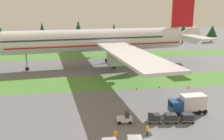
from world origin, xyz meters
The scene contains 15 objects.
grass_strip_near centered at (0.00, 30.32, 0.00)m, with size 320.00×13.07×0.01m, color #4C8438.
grass_strip_far centered at (0.00, 68.47, 0.00)m, with size 320.00×13.07×0.01m, color #4C8438.
airliner centered at (-1.14, 49.67, 8.87)m, with size 69.06×85.32×24.74m.
baggage_tug centered at (-2.04, 6.72, 0.81)m, with size 2.73×1.58×1.97m.
cargo_dolly_lead centered at (2.95, 6.17, 0.92)m, with size 2.35×1.74×1.55m.
cargo_dolly_second centered at (5.83, 5.84, 0.92)m, with size 2.35×1.74×1.55m.
cargo_dolly_third centered at (8.71, 5.52, 0.92)m, with size 2.35×1.74×1.55m.
catering_truck centered at (10.38, 9.03, 1.95)m, with size 7.03×2.54×3.58m.
ground_crew_marshaller centered at (0.54, 1.91, 0.95)m, with size 0.36×0.55×1.74m.
ground_crew_loader centered at (-4.57, 1.02, 0.95)m, with size 0.56×0.36×1.74m.
taxiway_marker_0 centered at (4.10, 23.63, 0.31)m, with size 0.44×0.44×0.62m, color orange.
taxiway_marker_1 centered at (17.09, 23.08, 0.32)m, with size 0.44×0.44×0.64m, color orange.
taxiway_marker_2 centered at (-5.56, 27.65, 0.32)m, with size 0.44×0.44×0.65m, color orange.
taxiway_marker_3 centered at (10.10, 24.40, 0.28)m, with size 0.44×0.44×0.55m, color orange.
distant_tree_line centered at (-1.22, 100.96, 6.87)m, with size 178.86×9.83×12.59m.
Camera 1 is at (-9.66, -31.50, 19.33)m, focal length 39.54 mm.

